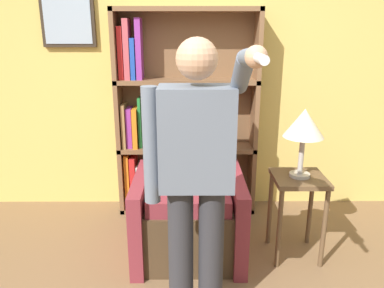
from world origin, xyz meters
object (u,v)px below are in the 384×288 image
(armchair, at_px, (189,203))
(table_lamp, at_px, (304,125))
(bookcase, at_px, (172,119))
(side_table, at_px, (298,194))
(person_standing, at_px, (196,173))

(armchair, distance_m, table_lamp, 1.08)
(armchair, height_order, table_lamp, armchair)
(bookcase, height_order, armchair, bookcase)
(bookcase, relative_size, armchair, 1.49)
(armchair, distance_m, side_table, 0.86)
(armchair, bearing_deg, bookcase, 102.16)
(bookcase, xyz_separation_m, armchair, (0.16, -0.73, -0.52))
(armchair, relative_size, side_table, 1.92)
(bookcase, bearing_deg, person_standing, -82.50)
(bookcase, distance_m, person_standing, 1.54)
(armchair, relative_size, table_lamp, 2.49)
(armchair, relative_size, person_standing, 0.76)
(bookcase, height_order, side_table, bookcase)
(person_standing, relative_size, table_lamp, 3.28)
(side_table, relative_size, table_lamp, 1.29)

